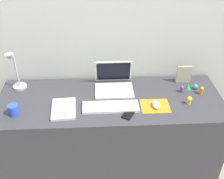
{
  "coord_description": "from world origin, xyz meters",
  "views": [
    {
      "loc": [
        -0.07,
        -1.67,
        1.98
      ],
      "look_at": [
        0.02,
        0.0,
        0.83
      ],
      "focal_mm": 43.73,
      "sensor_mm": 36.0,
      "label": 1
    }
  ],
  "objects_px": {
    "toy_figurine_cyan": "(196,87)",
    "laptop": "(114,82)",
    "desk_lamp": "(15,72)",
    "toy_figurine_green": "(188,86)",
    "keyboard": "(110,107)",
    "toy_figurine_orange": "(201,90)",
    "toy_figurine_purple": "(182,89)",
    "picture_frame": "(184,74)",
    "coffee_mug": "(14,110)",
    "mouse": "(156,105)",
    "notebook_pad": "(64,109)",
    "cell_phone": "(129,113)",
    "toy_figurine_yellow": "(189,100)"
  },
  "relations": [
    {
      "from": "notebook_pad",
      "to": "toy_figurine_yellow",
      "type": "relative_size",
      "value": 3.72
    },
    {
      "from": "mouse",
      "to": "notebook_pad",
      "type": "bearing_deg",
      "value": -179.8
    },
    {
      "from": "cell_phone",
      "to": "toy_figurine_purple",
      "type": "distance_m",
      "value": 0.51
    },
    {
      "from": "keyboard",
      "to": "mouse",
      "type": "height_order",
      "value": "mouse"
    },
    {
      "from": "keyboard",
      "to": "desk_lamp",
      "type": "relative_size",
      "value": 1.17
    },
    {
      "from": "picture_frame",
      "to": "toy_figurine_cyan",
      "type": "bearing_deg",
      "value": -54.15
    },
    {
      "from": "toy_figurine_yellow",
      "to": "toy_figurine_purple",
      "type": "height_order",
      "value": "toy_figurine_yellow"
    },
    {
      "from": "picture_frame",
      "to": "toy_figurine_yellow",
      "type": "relative_size",
      "value": 2.32
    },
    {
      "from": "notebook_pad",
      "to": "toy_figurine_cyan",
      "type": "height_order",
      "value": "toy_figurine_cyan"
    },
    {
      "from": "keyboard",
      "to": "toy_figurine_purple",
      "type": "distance_m",
      "value": 0.6
    },
    {
      "from": "cell_phone",
      "to": "notebook_pad",
      "type": "relative_size",
      "value": 0.53
    },
    {
      "from": "keyboard",
      "to": "cell_phone",
      "type": "distance_m",
      "value": 0.15
    },
    {
      "from": "cell_phone",
      "to": "toy_figurine_yellow",
      "type": "xyz_separation_m",
      "value": [
        0.46,
        0.1,
        0.03
      ]
    },
    {
      "from": "picture_frame",
      "to": "toy_figurine_purple",
      "type": "bearing_deg",
      "value": -108.2
    },
    {
      "from": "laptop",
      "to": "toy_figurine_green",
      "type": "xyz_separation_m",
      "value": [
        0.59,
        -0.05,
        -0.03
      ]
    },
    {
      "from": "desk_lamp",
      "to": "toy_figurine_green",
      "type": "distance_m",
      "value": 1.37
    },
    {
      "from": "desk_lamp",
      "to": "toy_figurine_green",
      "type": "xyz_separation_m",
      "value": [
        1.36,
        -0.06,
        -0.14
      ]
    },
    {
      "from": "toy_figurine_yellow",
      "to": "toy_figurine_purple",
      "type": "bearing_deg",
      "value": 94.78
    },
    {
      "from": "toy_figurine_green",
      "to": "toy_figurine_orange",
      "type": "distance_m",
      "value": 0.11
    },
    {
      "from": "notebook_pad",
      "to": "toy_figurine_cyan",
      "type": "distance_m",
      "value": 1.06
    },
    {
      "from": "laptop",
      "to": "cell_phone",
      "type": "bearing_deg",
      "value": -75.47
    },
    {
      "from": "toy_figurine_yellow",
      "to": "mouse",
      "type": "bearing_deg",
      "value": -174.24
    },
    {
      "from": "toy_figurine_purple",
      "to": "mouse",
      "type": "bearing_deg",
      "value": -142.46
    },
    {
      "from": "laptop",
      "to": "keyboard",
      "type": "relative_size",
      "value": 0.73
    },
    {
      "from": "picture_frame",
      "to": "toy_figurine_green",
      "type": "bearing_deg",
      "value": -81.81
    },
    {
      "from": "mouse",
      "to": "coffee_mug",
      "type": "xyz_separation_m",
      "value": [
        -1.02,
        -0.03,
        0.02
      ]
    },
    {
      "from": "picture_frame",
      "to": "coffee_mug",
      "type": "bearing_deg",
      "value": -164.78
    },
    {
      "from": "toy_figurine_cyan",
      "to": "laptop",
      "type": "bearing_deg",
      "value": 175.41
    },
    {
      "from": "cell_phone",
      "to": "keyboard",
      "type": "bearing_deg",
      "value": 179.11
    },
    {
      "from": "mouse",
      "to": "desk_lamp",
      "type": "height_order",
      "value": "desk_lamp"
    },
    {
      "from": "picture_frame",
      "to": "toy_figurine_cyan",
      "type": "xyz_separation_m",
      "value": [
        0.08,
        -0.11,
        -0.05
      ]
    },
    {
      "from": "desk_lamp",
      "to": "toy_figurine_purple",
      "type": "relative_size",
      "value": 6.55
    },
    {
      "from": "cell_phone",
      "to": "notebook_pad",
      "type": "xyz_separation_m",
      "value": [
        -0.47,
        0.07,
        0.01
      ]
    },
    {
      "from": "toy_figurine_green",
      "to": "toy_figurine_purple",
      "type": "height_order",
      "value": "toy_figurine_purple"
    },
    {
      "from": "laptop",
      "to": "coffee_mug",
      "type": "height_order",
      "value": "laptop"
    },
    {
      "from": "mouse",
      "to": "cell_phone",
      "type": "height_order",
      "value": "mouse"
    },
    {
      "from": "picture_frame",
      "to": "toy_figurine_green",
      "type": "distance_m",
      "value": 0.11
    },
    {
      "from": "toy_figurine_orange",
      "to": "toy_figurine_yellow",
      "type": "bearing_deg",
      "value": -136.61
    },
    {
      "from": "laptop",
      "to": "notebook_pad",
      "type": "distance_m",
      "value": 0.47
    },
    {
      "from": "keyboard",
      "to": "toy_figurine_orange",
      "type": "xyz_separation_m",
      "value": [
        0.72,
        0.15,
        0.03
      ]
    },
    {
      "from": "desk_lamp",
      "to": "coffee_mug",
      "type": "relative_size",
      "value": 4.46
    },
    {
      "from": "mouse",
      "to": "notebook_pad",
      "type": "height_order",
      "value": "mouse"
    },
    {
      "from": "desk_lamp",
      "to": "toy_figurine_orange",
      "type": "distance_m",
      "value": 1.45
    },
    {
      "from": "keyboard",
      "to": "toy_figurine_orange",
      "type": "distance_m",
      "value": 0.73
    },
    {
      "from": "desk_lamp",
      "to": "coffee_mug",
      "type": "distance_m",
      "value": 0.33
    },
    {
      "from": "coffee_mug",
      "to": "mouse",
      "type": "bearing_deg",
      "value": 1.7
    },
    {
      "from": "toy_figurine_green",
      "to": "toy_figurine_cyan",
      "type": "distance_m",
      "value": 0.06
    },
    {
      "from": "mouse",
      "to": "notebook_pad",
      "type": "xyz_separation_m",
      "value": [
        -0.67,
        -0.0,
        -0.01
      ]
    },
    {
      "from": "keyboard",
      "to": "desk_lamp",
      "type": "bearing_deg",
      "value": 159.22
    },
    {
      "from": "laptop",
      "to": "toy_figurine_yellow",
      "type": "distance_m",
      "value": 0.6
    }
  ]
}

